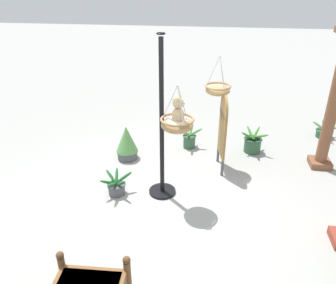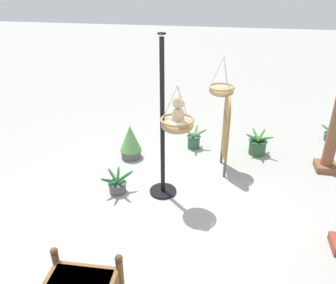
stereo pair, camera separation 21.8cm
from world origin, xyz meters
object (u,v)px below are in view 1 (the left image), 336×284
greenhouse_pillar_left (333,106)px  potted_plant_small_succulent (116,186)px  potted_plant_bushy_green (324,132)px  display_sign_board (223,126)px  display_pole_central (162,149)px  potted_plant_conical_shrub (189,139)px  potted_plant_fern_front (127,143)px  potted_plant_trailing_ivy (253,143)px  hanging_basket_with_teddy (177,124)px  teddy_bear (179,112)px  hanging_basket_left_high (218,89)px

greenhouse_pillar_left → potted_plant_small_succulent: (1.42, -3.55, -1.06)m
potted_plant_bushy_green → display_sign_board: size_ratio=0.40×
greenhouse_pillar_left → display_pole_central: bearing=-65.6°
potted_plant_small_succulent → potted_plant_conical_shrub: 2.11m
display_sign_board → potted_plant_fern_front: bearing=-93.7°
potted_plant_small_succulent → potted_plant_bushy_green: bearing=124.6°
greenhouse_pillar_left → potted_plant_trailing_ivy: (-0.40, -1.22, -1.01)m
hanging_basket_with_teddy → potted_plant_bushy_green: 4.22m
teddy_bear → potted_plant_trailing_ivy: (-1.82, 1.32, -1.31)m
greenhouse_pillar_left → potted_plant_trailing_ivy: greenhouse_pillar_left is taller
potted_plant_small_succulent → display_sign_board: (-1.06, 1.68, 0.72)m
hanging_basket_with_teddy → potted_plant_conical_shrub: size_ratio=1.30×
hanging_basket_with_teddy → teddy_bear: size_ratio=1.68×
greenhouse_pillar_left → potted_plant_bushy_green: (-1.32, 0.42, -1.08)m
teddy_bear → potted_plant_trailing_ivy: teddy_bear is taller
hanging_basket_left_high → display_sign_board: hanging_basket_left_high is taller
display_pole_central → hanging_basket_with_teddy: (0.15, 0.25, 0.51)m
hanging_basket_left_high → display_pole_central: bearing=-36.2°
display_pole_central → hanging_basket_left_high: size_ratio=3.76×
teddy_bear → hanging_basket_with_teddy: bearing=-90.0°
hanging_basket_left_high → display_sign_board: size_ratio=0.47×
greenhouse_pillar_left → potted_plant_conical_shrub: bearing=-99.3°
potted_plant_trailing_ivy → potted_plant_fern_front: bearing=-75.5°
hanging_basket_with_teddy → greenhouse_pillar_left: (-1.43, 2.56, -0.11)m
potted_plant_fern_front → potted_plant_bushy_green: bearing=110.8°
greenhouse_pillar_left → potted_plant_fern_front: bearing=-86.3°
greenhouse_pillar_left → potted_plant_fern_front: 3.78m
greenhouse_pillar_left → display_sign_board: (0.35, -1.87, -0.35)m
hanging_basket_left_high → greenhouse_pillar_left: (-0.17, 2.00, -0.26)m
display_pole_central → potted_plant_bushy_green: display_pole_central is taller
teddy_bear → potted_plant_fern_front: teddy_bear is taller
display_pole_central → potted_plant_bushy_green: bearing=128.8°
hanging_basket_left_high → potted_plant_small_succulent: 2.39m
hanging_basket_with_teddy → potted_plant_fern_front: bearing=-137.1°
potted_plant_small_succulent → potted_plant_trailing_ivy: 2.95m
potted_plant_conical_shrub → display_pole_central: bearing=-10.2°
potted_plant_bushy_green → potted_plant_fern_front: bearing=-69.2°
display_pole_central → hanging_basket_with_teddy: bearing=59.0°
hanging_basket_left_high → hanging_basket_with_teddy: bearing=-24.0°
potted_plant_fern_front → display_sign_board: (0.12, 1.80, 0.52)m
potted_plant_fern_front → potted_plant_conical_shrub: (-0.65, 1.16, -0.16)m
display_pole_central → teddy_bear: size_ratio=6.16×
greenhouse_pillar_left → potted_plant_bushy_green: greenhouse_pillar_left is taller
hanging_basket_left_high → potted_plant_fern_front: hanging_basket_left_high is taller
hanging_basket_with_teddy → display_sign_board: bearing=147.3°
greenhouse_pillar_left → potted_plant_conical_shrub: 2.74m
teddy_bear → hanging_basket_left_high: bearing=156.8°
teddy_bear → potted_plant_conical_shrub: size_ratio=0.77×
teddy_bear → potted_plant_trailing_ivy: 2.60m
hanging_basket_with_teddy → potted_plant_conical_shrub: bearing=178.3°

